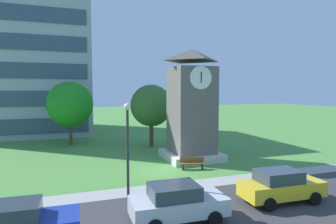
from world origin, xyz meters
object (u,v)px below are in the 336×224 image
(clock_tower, at_px, (192,111))
(park_bench, at_px, (192,163))
(parked_car_yellow, at_px, (281,186))
(parked_car_silver, at_px, (177,202))
(street_lamp, at_px, (128,141))
(tree_streetside, at_px, (70,104))
(tree_by_building, at_px, (151,106))

(clock_tower, relative_size, park_bench, 4.93)
(clock_tower, bearing_deg, parked_car_yellow, -87.33)
(park_bench, distance_m, parked_car_silver, 8.72)
(park_bench, bearing_deg, street_lamp, -140.18)
(park_bench, xyz_separation_m, tree_streetside, (-8.19, 12.91, 3.86))
(street_lamp, bearing_deg, park_bench, 39.82)
(clock_tower, xyz_separation_m, tree_by_building, (-1.64, 6.42, 0.15))
(clock_tower, xyz_separation_m, park_bench, (-1.27, -3.00, -3.60))
(clock_tower, distance_m, park_bench, 4.85)
(street_lamp, distance_m, tree_by_building, 15.28)
(tree_by_building, bearing_deg, street_lamp, -110.86)
(street_lamp, xyz_separation_m, parked_car_silver, (1.63, -2.82, -2.40))
(park_bench, distance_m, tree_by_building, 10.14)
(parked_car_silver, bearing_deg, parked_car_yellow, 3.13)
(park_bench, bearing_deg, clock_tower, 67.03)
(street_lamp, bearing_deg, tree_streetside, 97.68)
(tree_by_building, bearing_deg, park_bench, -87.77)
(street_lamp, distance_m, parked_car_yellow, 8.30)
(parked_car_silver, distance_m, parked_car_yellow, 5.93)
(clock_tower, height_order, tree_streetside, clock_tower)
(tree_streetside, distance_m, parked_car_silver, 21.23)
(street_lamp, height_order, parked_car_yellow, street_lamp)
(park_bench, bearing_deg, parked_car_yellow, -76.55)
(street_lamp, distance_m, tree_streetside, 17.93)
(clock_tower, height_order, street_lamp, clock_tower)
(tree_by_building, height_order, parked_car_yellow, tree_by_building)
(parked_car_silver, bearing_deg, tree_by_building, 77.44)
(tree_streetside, xyz_separation_m, parked_car_yellow, (9.94, -20.23, -3.47))
(street_lamp, height_order, tree_by_building, tree_by_building)
(street_lamp, height_order, parked_car_silver, street_lamp)
(tree_by_building, distance_m, parked_car_yellow, 17.20)
(parked_car_silver, bearing_deg, street_lamp, 120.02)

